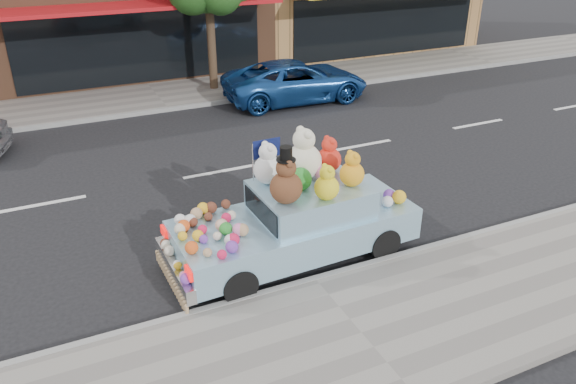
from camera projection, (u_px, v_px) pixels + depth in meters
ground at (220, 172)px, 13.53m from camera, size 120.00×120.00×0.00m
near_sidewalk at (361, 336)px, 8.24m from camera, size 60.00×3.00×0.12m
far_sidewalk at (157, 96)px, 18.77m from camera, size 60.00×3.00×0.12m
near_kerb at (315, 281)px, 9.46m from camera, size 60.00×0.12×0.13m
far_kerb at (168, 109)px, 17.56m from camera, size 60.00×0.12×0.13m
car_blue at (296, 81)px, 18.28m from camera, size 4.84×2.40×1.32m
art_car at (296, 216)px, 9.91m from camera, size 4.54×1.91×2.33m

